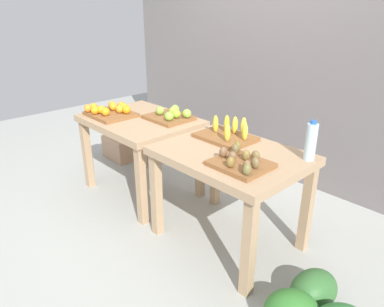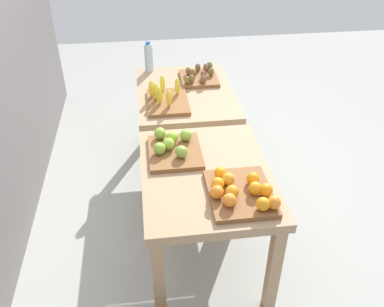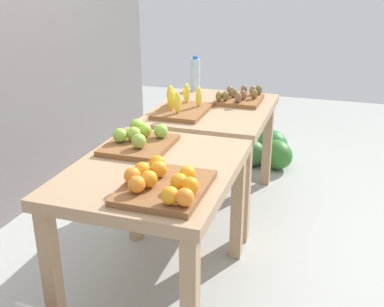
{
  "view_description": "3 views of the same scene",
  "coord_description": "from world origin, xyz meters",
  "px_view_note": "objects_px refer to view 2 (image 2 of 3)",
  "views": [
    {
      "loc": [
        2.09,
        -1.83,
        1.75
      ],
      "look_at": [
        0.1,
        0.05,
        0.59
      ],
      "focal_mm": 33.49,
      "sensor_mm": 36.0,
      "label": 1
    },
    {
      "loc": [
        -2.54,
        0.35,
        2.3
      ],
      "look_at": [
        -0.06,
        0.02,
        0.55
      ],
      "focal_mm": 38.38,
      "sensor_mm": 36.0,
      "label": 2
    },
    {
      "loc": [
        -2.5,
        -0.83,
        1.66
      ],
      "look_at": [
        0.02,
        -0.01,
        0.61
      ],
      "focal_mm": 42.68,
      "sensor_mm": 36.0,
      "label": 3
    }
  ],
  "objects_px": {
    "orange_bin": "(241,191)",
    "kiwi_bin": "(199,76)",
    "watermelon_pile": "(201,105)",
    "apple_bin": "(173,148)",
    "banana_crate": "(166,99)",
    "display_table_left": "(206,185)",
    "display_table_right": "(185,103)",
    "water_bottle": "(149,58)"
  },
  "relations": [
    {
      "from": "orange_bin",
      "to": "kiwi_bin",
      "type": "distance_m",
      "value": 1.58
    },
    {
      "from": "orange_bin",
      "to": "watermelon_pile",
      "type": "distance_m",
      "value": 2.39
    },
    {
      "from": "kiwi_bin",
      "to": "watermelon_pile",
      "type": "distance_m",
      "value": 0.97
    },
    {
      "from": "apple_bin",
      "to": "banana_crate",
      "type": "relative_size",
      "value": 0.92
    },
    {
      "from": "display_table_left",
      "to": "banana_crate",
      "type": "height_order",
      "value": "banana_crate"
    },
    {
      "from": "display_table_left",
      "to": "banana_crate",
      "type": "xyz_separation_m",
      "value": [
        0.93,
        0.17,
        0.15
      ]
    },
    {
      "from": "display_table_right",
      "to": "banana_crate",
      "type": "xyz_separation_m",
      "value": [
        -0.19,
        0.17,
        0.15
      ]
    },
    {
      "from": "display_table_left",
      "to": "orange_bin",
      "type": "relative_size",
      "value": 2.36
    },
    {
      "from": "banana_crate",
      "to": "kiwi_bin",
      "type": "height_order",
      "value": "banana_crate"
    },
    {
      "from": "apple_bin",
      "to": "watermelon_pile",
      "type": "xyz_separation_m",
      "value": [
        1.8,
        -0.45,
        -0.67
      ]
    },
    {
      "from": "orange_bin",
      "to": "kiwi_bin",
      "type": "xyz_separation_m",
      "value": [
        1.58,
        0.01,
        -0.01
      ]
    },
    {
      "from": "banana_crate",
      "to": "display_table_left",
      "type": "bearing_deg",
      "value": -169.38
    },
    {
      "from": "display_table_left",
      "to": "orange_bin",
      "type": "height_order",
      "value": "orange_bin"
    },
    {
      "from": "orange_bin",
      "to": "apple_bin",
      "type": "bearing_deg",
      "value": 34.34
    },
    {
      "from": "orange_bin",
      "to": "apple_bin",
      "type": "height_order",
      "value": "apple_bin"
    },
    {
      "from": "orange_bin",
      "to": "water_bottle",
      "type": "xyz_separation_m",
      "value": [
        1.83,
        0.43,
        0.09
      ]
    },
    {
      "from": "display_table_right",
      "to": "banana_crate",
      "type": "relative_size",
      "value": 2.36
    },
    {
      "from": "water_bottle",
      "to": "apple_bin",
      "type": "bearing_deg",
      "value": -175.88
    },
    {
      "from": "banana_crate",
      "to": "display_table_right",
      "type": "bearing_deg",
      "value": -41.72
    },
    {
      "from": "display_table_right",
      "to": "orange_bin",
      "type": "height_order",
      "value": "orange_bin"
    },
    {
      "from": "orange_bin",
      "to": "banana_crate",
      "type": "height_order",
      "value": "banana_crate"
    },
    {
      "from": "display_table_right",
      "to": "orange_bin",
      "type": "distance_m",
      "value": 1.4
    },
    {
      "from": "kiwi_bin",
      "to": "apple_bin",
      "type": "bearing_deg",
      "value": 163.31
    },
    {
      "from": "apple_bin",
      "to": "kiwi_bin",
      "type": "height_order",
      "value": "apple_bin"
    },
    {
      "from": "display_table_right",
      "to": "apple_bin",
      "type": "height_order",
      "value": "apple_bin"
    },
    {
      "from": "display_table_left",
      "to": "orange_bin",
      "type": "bearing_deg",
      "value": -149.44
    },
    {
      "from": "display_table_right",
      "to": "orange_bin",
      "type": "relative_size",
      "value": 2.36
    },
    {
      "from": "banana_crate",
      "to": "kiwi_bin",
      "type": "xyz_separation_m",
      "value": [
        0.4,
        -0.32,
        -0.01
      ]
    },
    {
      "from": "watermelon_pile",
      "to": "water_bottle",
      "type": "bearing_deg",
      "value": 129.54
    },
    {
      "from": "water_bottle",
      "to": "orange_bin",
      "type": "bearing_deg",
      "value": -166.74
    },
    {
      "from": "apple_bin",
      "to": "water_bottle",
      "type": "bearing_deg",
      "value": 4.12
    },
    {
      "from": "orange_bin",
      "to": "water_bottle",
      "type": "height_order",
      "value": "water_bottle"
    },
    {
      "from": "kiwi_bin",
      "to": "orange_bin",
      "type": "bearing_deg",
      "value": -179.74
    },
    {
      "from": "orange_bin",
      "to": "water_bottle",
      "type": "bearing_deg",
      "value": 13.26
    },
    {
      "from": "apple_bin",
      "to": "kiwi_bin",
      "type": "xyz_separation_m",
      "value": [
        1.09,
        -0.33,
        -0.01
      ]
    },
    {
      "from": "display_table_right",
      "to": "kiwi_bin",
      "type": "height_order",
      "value": "kiwi_bin"
    },
    {
      "from": "kiwi_bin",
      "to": "banana_crate",
      "type": "bearing_deg",
      "value": 141.33
    },
    {
      "from": "display_table_left",
      "to": "orange_bin",
      "type": "xyz_separation_m",
      "value": [
        -0.26,
        -0.15,
        0.15
      ]
    },
    {
      "from": "display_table_right",
      "to": "watermelon_pile",
      "type": "height_order",
      "value": "display_table_right"
    },
    {
      "from": "display_table_right",
      "to": "banana_crate",
      "type": "distance_m",
      "value": 0.3
    },
    {
      "from": "orange_bin",
      "to": "kiwi_bin",
      "type": "bearing_deg",
      "value": 0.26
    },
    {
      "from": "display_table_right",
      "to": "apple_bin",
      "type": "bearing_deg",
      "value": 168.45
    }
  ]
}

